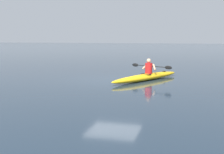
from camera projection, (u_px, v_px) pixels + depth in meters
The scene contains 3 objects.
ground_plane at pixel (114, 81), 14.56m from camera, with size 160.00×160.00×0.00m, color #1E2D3D.
kayak at pixel (147, 77), 14.70m from camera, with size 2.87×4.70×0.32m.
kayaker at pixel (149, 67), 14.77m from camera, with size 2.12×1.16×0.73m.
Camera 1 is at (-3.60, 13.95, 2.11)m, focal length 48.55 mm.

